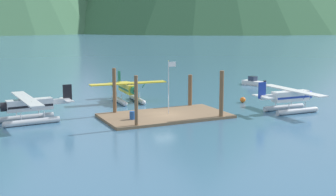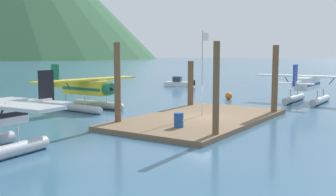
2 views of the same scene
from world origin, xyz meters
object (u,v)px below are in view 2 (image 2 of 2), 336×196
at_px(seaplane_yellow_bow_centre, 87,91).
at_px(seaplane_white_stbd_aft, 307,87).
at_px(mooring_buoy, 229,96).
at_px(flagpole, 203,63).
at_px(fuel_drum, 179,120).
at_px(boat_white_open_east, 178,83).

distance_m(seaplane_yellow_bow_centre, seaplane_white_stbd_aft, 21.17).
distance_m(mooring_buoy, seaplane_yellow_bow_centre, 15.50).
height_order(flagpole, seaplane_yellow_bow_centre, flagpole).
bearing_deg(fuel_drum, boat_white_open_east, 31.97).
bearing_deg(flagpole, seaplane_white_stbd_aft, -15.53).
relative_size(flagpole, boat_white_open_east, 1.28).
bearing_deg(boat_white_open_east, seaplane_white_stbd_aft, -115.22).
xyz_separation_m(fuel_drum, mooring_buoy, (17.60, 4.71, -0.37)).
relative_size(flagpole, fuel_drum, 6.95).
height_order(flagpole, seaplane_white_stbd_aft, flagpole).
xyz_separation_m(flagpole, fuel_drum, (-4.94, -1.02, -3.36)).
bearing_deg(seaplane_yellow_bow_centre, mooring_buoy, -26.47).
distance_m(mooring_buoy, seaplane_white_stbd_aft, 7.89).
bearing_deg(mooring_buoy, fuel_drum, -165.01).
height_order(flagpole, boat_white_open_east, flagpole).
height_order(seaplane_white_stbd_aft, boat_white_open_east, seaplane_white_stbd_aft).
bearing_deg(seaplane_white_stbd_aft, boat_white_open_east, 64.78).
bearing_deg(mooring_buoy, flagpole, -163.75).
height_order(mooring_buoy, seaplane_white_stbd_aft, seaplane_white_stbd_aft).
bearing_deg(fuel_drum, seaplane_yellow_bow_centre, 72.01).
bearing_deg(mooring_buoy, boat_white_open_east, 49.48).
height_order(flagpole, fuel_drum, flagpole).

